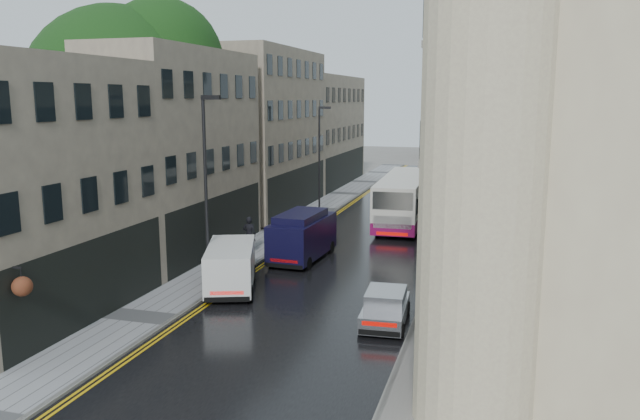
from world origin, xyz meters
The scene contains 16 objects.
road centered at (0.00, 27.50, 0.01)m, with size 9.00×85.00×0.02m, color black.
left_sidewalk centered at (-5.85, 27.50, 0.06)m, with size 2.70×85.00×0.12m, color gray.
right_sidewalk centered at (5.40, 27.50, 0.06)m, with size 1.80×85.00×0.12m, color slate.
old_shop_row centered at (-9.45, 30.00, 6.00)m, with size 4.50×56.00×12.00m, color gray, non-canonical shape.
modern_block centered at (10.30, 26.00, 7.00)m, with size 8.00×40.00×14.00m, color beige, non-canonical shape.
church_spire centered at (0.50, 82.00, 20.00)m, with size 6.40×6.40×40.00m, color slate, non-canonical shape.
tree_near centered at (-12.50, 20.00, 6.95)m, with size 10.56×10.56×13.89m, color black, non-canonical shape.
tree_far centered at (-12.20, 33.00, 6.23)m, with size 9.24×9.24×12.46m, color black, non-canonical shape.
cream_bus centered at (-0.01, 29.41, 1.64)m, with size 2.70×11.90×3.24m, color white, non-canonical shape.
white_lorry centered at (2.26, 39.96, 2.12)m, with size 2.40×8.01×4.21m, color white, non-canonical shape.
silver_hatchback centered at (2.80, 11.74, 0.69)m, with size 1.56×3.58×1.34m, color #99999D, non-canonical shape.
white_van centered at (-4.30, 13.47, 1.07)m, with size 1.99×4.65×2.10m, color white, non-canonical shape.
navy_van centered at (-3.62, 19.57, 1.37)m, with size 2.11×5.29×2.70m, color black, non-canonical shape.
pedestrian centered at (-5.75, 21.68, 1.12)m, with size 0.73×0.48×2.00m, color black.
lamp_post_near centered at (-5.19, 15.50, 4.37)m, with size 0.96×0.21×8.51m, color black, non-canonical shape.
lamp_post_far centered at (-5.26, 33.83, 4.01)m, with size 0.87×0.19×7.78m, color black, non-canonical shape.
Camera 1 is at (7.40, -9.52, 8.57)m, focal length 35.00 mm.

